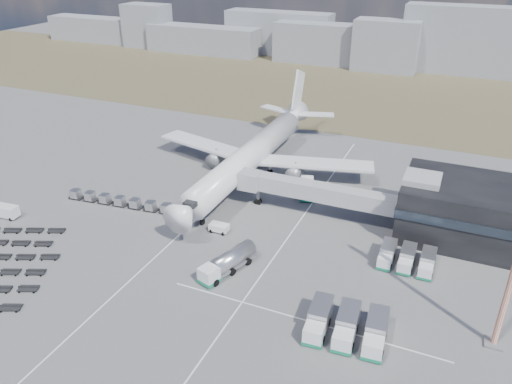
% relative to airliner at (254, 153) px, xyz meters
% --- Properties ---
extents(ground, '(420.00, 420.00, 0.00)m').
position_rel_airliner_xyz_m(ground, '(0.00, -32.38, -5.29)').
color(ground, '#565659').
rests_on(ground, ground).
extents(grass_strip, '(420.00, 90.00, 0.01)m').
position_rel_airliner_xyz_m(grass_strip, '(0.00, 77.62, -5.29)').
color(grass_strip, brown).
rests_on(grass_strip, ground).
extents(lane_markings, '(47.12, 110.00, 0.01)m').
position_rel_airliner_xyz_m(lane_markings, '(9.77, -29.38, -5.29)').
color(lane_markings, silver).
rests_on(lane_markings, ground).
extents(terminal, '(30.40, 16.40, 11.00)m').
position_rel_airliner_xyz_m(terminal, '(47.77, -8.41, -0.04)').
color(terminal, black).
rests_on(terminal, ground).
extents(jet_bridge, '(30.30, 3.80, 7.05)m').
position_rel_airliner_xyz_m(jet_bridge, '(15.90, -11.95, -0.24)').
color(jet_bridge, '#939399').
rests_on(jet_bridge, ground).
extents(airliner, '(51.59, 64.53, 17.62)m').
position_rel_airliner_xyz_m(airliner, '(0.00, 0.00, 0.00)').
color(airliner, silver).
rests_on(airliner, ground).
extents(skyline, '(307.73, 25.60, 24.92)m').
position_rel_airliner_xyz_m(skyline, '(2.02, 117.54, 3.87)').
color(skyline, gray).
rests_on(skyline, ground).
extents(fuel_tanker, '(5.88, 11.01, 3.46)m').
position_rel_airliner_xyz_m(fuel_tanker, '(10.76, -34.50, -3.56)').
color(fuel_tanker, silver).
rests_on(fuel_tanker, ground).
extents(pushback_tug, '(3.45, 1.96, 1.53)m').
position_rel_airliner_xyz_m(pushback_tug, '(4.00, -24.38, -4.53)').
color(pushback_tug, silver).
rests_on(pushback_tug, ground).
extents(utility_van, '(4.76, 2.47, 2.43)m').
position_rel_airliner_xyz_m(utility_van, '(-34.98, -35.72, -4.08)').
color(utility_van, silver).
rests_on(utility_van, ground).
extents(catering_truck, '(4.52, 6.99, 2.98)m').
position_rel_airliner_xyz_m(catering_truck, '(13.95, -4.86, -3.77)').
color(catering_truck, silver).
rests_on(catering_truck, ground).
extents(service_trucks_near, '(10.70, 8.41, 3.09)m').
position_rel_airliner_xyz_m(service_trucks_near, '(31.42, -41.08, -3.61)').
color(service_trucks_near, silver).
rests_on(service_trucks_near, ground).
extents(service_trucks_far, '(8.47, 6.41, 2.58)m').
position_rel_airliner_xyz_m(service_trucks_far, '(36.28, -21.66, -3.89)').
color(service_trucks_far, silver).
rests_on(service_trucks_far, ground).
extents(uld_row, '(26.31, 4.44, 1.78)m').
position_rel_airliner_xyz_m(uld_row, '(-16.59, -23.37, -4.23)').
color(uld_row, black).
rests_on(uld_row, ground).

